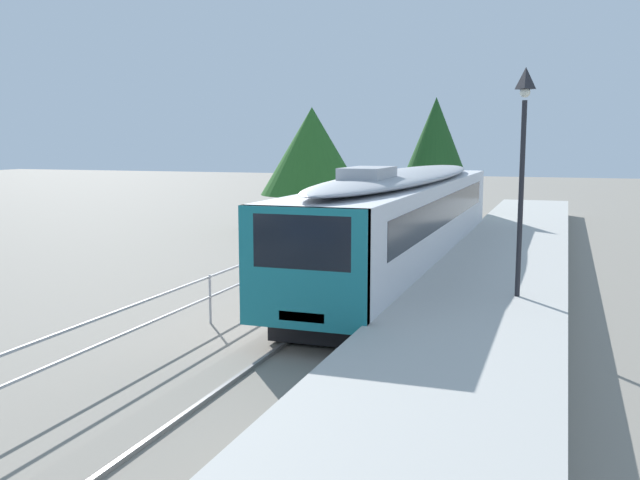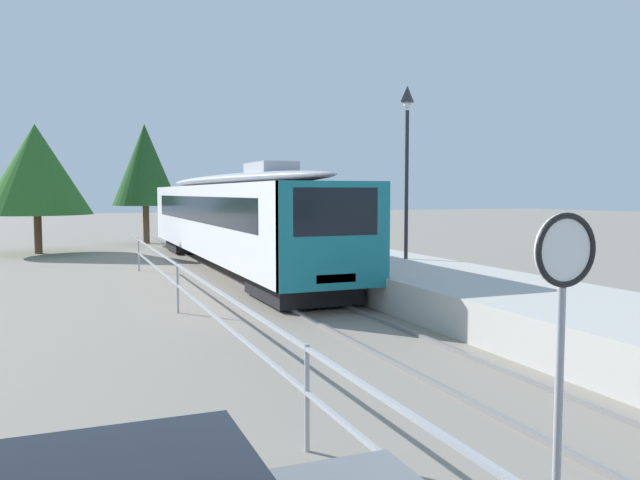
% 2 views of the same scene
% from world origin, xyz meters
% --- Properties ---
extents(ground_plane, '(160.00, 160.00, 0.00)m').
position_xyz_m(ground_plane, '(-3.00, 22.00, 0.00)').
color(ground_plane, gray).
extents(track_rails, '(3.20, 60.00, 0.14)m').
position_xyz_m(track_rails, '(0.00, 22.00, 0.03)').
color(track_rails, gray).
rests_on(track_rails, ground).
extents(commuter_train, '(2.82, 20.12, 3.74)m').
position_xyz_m(commuter_train, '(0.00, 28.74, 2.15)').
color(commuter_train, silver).
rests_on(commuter_train, track_rails).
extents(station_platform, '(3.90, 60.00, 0.90)m').
position_xyz_m(station_platform, '(3.25, 22.00, 0.45)').
color(station_platform, '#B7B5AD').
rests_on(station_platform, ground).
extents(platform_lamp_mid_platform, '(0.34, 0.34, 5.35)m').
position_xyz_m(platform_lamp_mid_platform, '(4.05, 22.65, 4.62)').
color(platform_lamp_mid_platform, '#232328').
rests_on(platform_lamp_mid_platform, station_platform).
extents(speed_limit_sign, '(0.61, 0.10, 2.81)m').
position_xyz_m(speed_limit_sign, '(-2.06, 9.38, 2.12)').
color(speed_limit_sign, '#9EA0A5').
rests_on(speed_limit_sign, ground).
extents(carpark_fence, '(0.06, 36.06, 1.25)m').
position_xyz_m(carpark_fence, '(-3.30, 12.00, 0.91)').
color(carpark_fence, '#9EA0A5').
rests_on(carpark_fence, ground).
extents(tree_behind_carpark, '(5.18, 5.18, 6.28)m').
position_xyz_m(tree_behind_carpark, '(-7.11, 39.00, 4.09)').
color(tree_behind_carpark, brown).
rests_on(tree_behind_carpark, ground).
extents(tree_behind_station_far, '(3.72, 3.72, 6.87)m').
position_xyz_m(tree_behind_station_far, '(-1.55, 42.75, 4.54)').
color(tree_behind_station_far, brown).
rests_on(tree_behind_station_far, ground).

